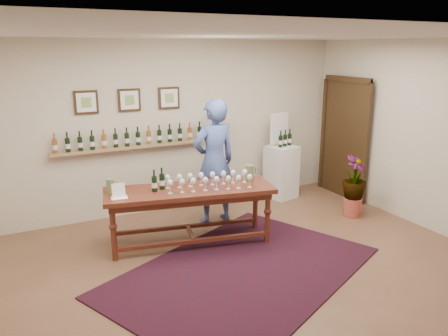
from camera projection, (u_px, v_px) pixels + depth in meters
name	position (u px, v px, depth m)	size (l,w,h in m)	color
ground	(253.00, 268.00, 5.47)	(6.00, 6.00, 0.00)	brown
room_shell	(304.00, 138.00, 7.69)	(6.00, 6.00, 6.00)	beige
rug	(243.00, 271.00, 5.37)	(3.27, 2.18, 0.02)	#400C0B
tasting_table	(190.00, 197.00, 5.98)	(2.39, 1.19, 0.81)	#4A1A12
table_glasses	(209.00, 181.00, 5.94)	(1.43, 0.33, 0.20)	silver
table_bottles	(158.00, 180.00, 5.83)	(0.26, 0.15, 0.28)	black
pitcher_left	(110.00, 186.00, 5.72)	(0.12, 0.12, 0.20)	#5C6941
pitcher_right	(249.00, 173.00, 6.30)	(0.14, 0.14, 0.22)	#5C6941
menu_card	(119.00, 190.00, 5.56)	(0.20, 0.15, 0.18)	white
display_pedestal	(281.00, 172.00, 7.96)	(0.48, 0.48, 0.95)	white
pedestal_bottles	(285.00, 139.00, 7.80)	(0.27, 0.07, 0.27)	black
info_sign	(279.00, 128.00, 7.87)	(0.45, 0.02, 0.61)	white
potted_plant	(354.00, 187.00, 7.00)	(0.60, 0.60, 0.87)	#AF493A
person	(214.00, 162.00, 6.70)	(0.71, 0.46, 1.94)	#3E5494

